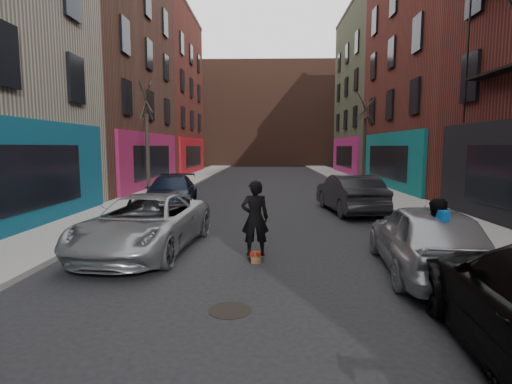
# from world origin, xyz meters

# --- Properties ---
(sidewalk_left) EXTENTS (2.50, 84.00, 0.13)m
(sidewalk_left) POSITION_xyz_m (-6.25, 30.00, 0.07)
(sidewalk_left) COLOR gray
(sidewalk_left) RESTS_ON ground
(sidewalk_right) EXTENTS (2.50, 84.00, 0.13)m
(sidewalk_right) POSITION_xyz_m (6.25, 30.00, 0.07)
(sidewalk_right) COLOR gray
(sidewalk_right) RESTS_ON ground
(building_far) EXTENTS (40.00, 10.00, 14.00)m
(building_far) POSITION_xyz_m (0.00, 56.00, 7.00)
(building_far) COLOR #47281E
(building_far) RESTS_ON ground
(tree_left_far) EXTENTS (2.00, 2.00, 6.50)m
(tree_left_far) POSITION_xyz_m (-6.20, 18.00, 3.38)
(tree_left_far) COLOR black
(tree_left_far) RESTS_ON sidewalk_left
(tree_right_far) EXTENTS (2.00, 2.00, 6.80)m
(tree_right_far) POSITION_xyz_m (6.20, 24.00, 3.53)
(tree_right_far) COLOR black
(tree_right_far) RESTS_ON sidewalk_right
(parked_left_far) EXTENTS (2.80, 5.30, 1.42)m
(parked_left_far) POSITION_xyz_m (-3.20, 7.63, 0.71)
(parked_left_far) COLOR gray
(parked_left_far) RESTS_ON ground
(parked_left_end) EXTENTS (2.44, 5.01, 1.40)m
(parked_left_end) POSITION_xyz_m (-4.22, 14.64, 0.70)
(parked_left_end) COLOR black
(parked_left_end) RESTS_ON ground
(parked_right_far) EXTENTS (2.22, 4.59, 1.51)m
(parked_right_far) POSITION_xyz_m (3.20, 5.99, 0.76)
(parked_right_far) COLOR #989CA0
(parked_right_far) RESTS_ON ground
(parked_right_end) EXTENTS (2.15, 4.82, 1.54)m
(parked_right_end) POSITION_xyz_m (3.20, 13.77, 0.77)
(parked_right_end) COLOR black
(parked_right_end) RESTS_ON ground
(skateboard) EXTENTS (0.30, 0.82, 0.10)m
(skateboard) POSITION_xyz_m (-0.39, 6.95, 0.05)
(skateboard) COLOR brown
(skateboard) RESTS_ON ground
(skateboarder) EXTENTS (0.69, 0.49, 1.77)m
(skateboarder) POSITION_xyz_m (-0.39, 6.95, 0.99)
(skateboarder) COLOR black
(skateboarder) RESTS_ON skateboard
(pedestrian) EXTENTS (0.93, 0.78, 1.70)m
(pedestrian) POSITION_xyz_m (3.00, 5.13, 0.86)
(pedestrian) COLOR black
(pedestrian) RESTS_ON ground
(manhole) EXTENTS (0.73, 0.73, 0.01)m
(manhole) POSITION_xyz_m (-0.71, 3.97, 0.01)
(manhole) COLOR black
(manhole) RESTS_ON ground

